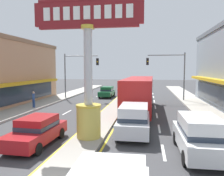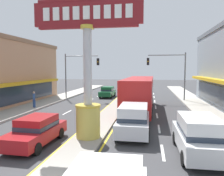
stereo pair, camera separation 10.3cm
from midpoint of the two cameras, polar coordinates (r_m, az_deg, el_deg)
The scene contains 13 objects.
median_strip at distance 24.69m, azimuth 1.52°, elevation -4.53°, with size 1.81×52.00×0.14m, color gray.
sidewalk_left at distance 25.69m, azimuth -19.47°, elevation -4.39°, with size 2.95×60.00×0.18m, color #ADA89E.
sidewalk_right at distance 23.15m, azimuth 23.46°, elevation -5.53°, with size 2.95×60.00×0.18m, color #ADA89E.
lane_markings at distance 23.39m, azimuth 1.05°, elevation -5.22°, with size 8.55×52.00×0.01m.
district_sign at distance 12.72m, azimuth -6.08°, elevation 3.31°, with size 6.28×1.47×7.93m.
traffic_light_left_side at distance 30.39m, azimuth -8.75°, elevation 5.10°, with size 4.86×0.46×6.20m.
traffic_light_right_side at distance 29.05m, azimuth 15.06°, elevation 5.00°, with size 4.86×0.46×6.20m.
sedan_near_right_lane at distance 12.91m, azimuth -18.77°, elevation -10.35°, with size 1.93×4.35×1.53m.
suv_far_right_lane at distance 11.52m, azimuth 21.77°, elevation -11.28°, with size 2.04×4.64×1.90m.
bus_near_left_lane at distance 21.67m, azimuth 7.27°, elevation -1.09°, with size 2.78×11.25×3.26m.
sedan_mid_left_lane at distance 32.41m, azimuth -1.05°, elevation -0.98°, with size 1.91×4.34×1.53m.
suv_kerb_right at distance 13.98m, azimuth 5.82°, elevation -8.10°, with size 1.98×4.61×1.90m.
pedestrian_near_kerb at distance 23.99m, azimuth -19.42°, elevation -2.57°, with size 0.39×0.46×1.65m.
Camera 2 is at (3.51, -6.10, 4.14)m, focal length 35.31 mm.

